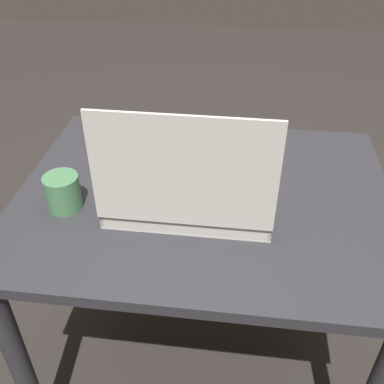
% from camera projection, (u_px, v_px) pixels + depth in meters
% --- Properties ---
extents(ground_plane, '(8.00, 8.00, 0.00)m').
position_uv_depth(ground_plane, '(201.00, 353.00, 1.64)').
color(ground_plane, '#2D2826').
extents(dining_table, '(1.00, 0.77, 0.73)m').
position_uv_depth(dining_table, '(203.00, 226.00, 1.27)').
color(dining_table, '#2D2D33').
rests_on(dining_table, ground_plane).
extents(donut_box, '(0.41, 0.31, 0.32)m').
position_uv_depth(donut_box, '(189.00, 189.00, 1.12)').
color(donut_box, silver).
rests_on(donut_box, dining_table).
extents(coffee_mug, '(0.09, 0.09, 0.09)m').
position_uv_depth(coffee_mug, '(63.00, 192.00, 1.12)').
color(coffee_mug, '#4C8456').
rests_on(coffee_mug, dining_table).
extents(paper_napkin, '(0.13, 0.09, 0.01)m').
position_uv_depth(paper_napkin, '(169.00, 147.00, 1.39)').
color(paper_napkin, white).
rests_on(paper_napkin, dining_table).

